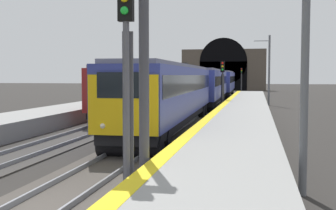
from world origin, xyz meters
TOP-DOWN VIEW (x-y plane):
  - platform_right at (0.00, -4.11)m, footprint 112.00×3.68m
  - platform_right_edge_strip at (0.00, -2.53)m, footprint 112.00×0.50m
  - track_main_line at (0.00, 0.00)m, footprint 160.00×2.98m
  - train_main_approaching at (37.83, -0.00)m, footprint 63.49×3.24m
  - train_adjacent_platform at (35.39, 4.22)m, footprint 38.22×2.93m
  - railway_signal_near at (1.07, -1.91)m, footprint 0.39×0.38m
  - railway_signal_mid at (32.38, -1.91)m, footprint 0.39×0.38m
  - railway_signal_far at (83.46, -1.91)m, footprint 0.39×0.38m
  - overhead_signal_gantry at (2.17, 2.11)m, footprint 0.70×8.65m
  - tunnel_portal at (87.87, 2.11)m, footprint 2.56×18.13m
  - catenary_mast_near at (2.77, -6.33)m, footprint 0.22×1.72m
  - catenary_mast_far at (39.71, -6.33)m, footprint 0.22×1.75m

SIDE VIEW (x-z plane):
  - track_main_line at x=0.00m, z-range -0.06..0.15m
  - platform_right at x=0.00m, z-range 0.00..0.97m
  - platform_right_edge_strip at x=0.00m, z-range 0.97..0.97m
  - train_adjacent_platform at x=35.39m, z-range -0.18..4.63m
  - train_main_approaching at x=37.83m, z-range 0.30..4.20m
  - railway_signal_mid at x=32.38m, z-range 0.51..5.10m
  - railway_signal_far at x=83.46m, z-range 0.52..5.28m
  - railway_signal_near at x=1.07m, z-range 0.57..6.21m
  - catenary_mast_far at x=39.71m, z-range 0.09..7.65m
  - catenary_mast_near at x=2.77m, z-range 0.09..8.40m
  - tunnel_portal at x=87.87m, z-range -1.18..10.12m
  - overhead_signal_gantry at x=2.17m, z-range 1.68..8.08m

